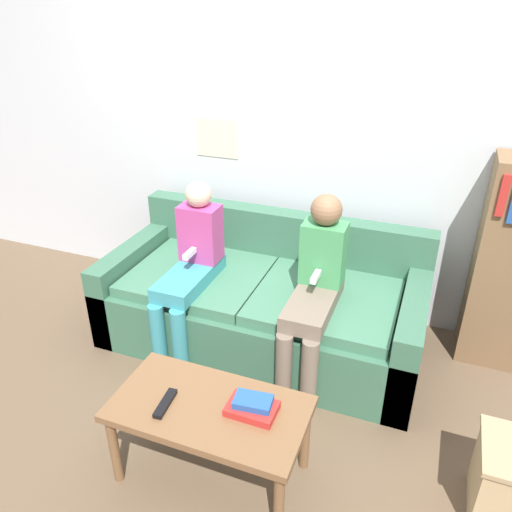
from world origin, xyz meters
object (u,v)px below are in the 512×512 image
(person_left, at_px, (191,264))
(person_right, at_px, (316,285))
(couch, at_px, (264,303))
(bookshelf, at_px, (508,265))
(coffee_table, at_px, (210,415))
(tv_remote, at_px, (165,403))

(person_left, distance_m, person_right, 0.77)
(couch, xyz_separation_m, person_left, (-0.39, -0.21, 0.32))
(bookshelf, bearing_deg, coffee_table, -130.63)
(bookshelf, bearing_deg, tv_remote, -133.26)
(person_right, bearing_deg, tv_remote, -113.93)
(couch, relative_size, coffee_table, 2.27)
(tv_remote, xyz_separation_m, bookshelf, (1.40, 1.49, 0.20))
(person_right, bearing_deg, couch, 151.33)
(person_left, xyz_separation_m, person_right, (0.77, 0.01, 0.02))
(person_right, distance_m, tv_remote, 1.03)
(coffee_table, height_order, bookshelf, bookshelf)
(coffee_table, distance_m, person_right, 0.93)
(person_right, bearing_deg, bookshelf, 29.36)
(coffee_table, xyz_separation_m, person_right, (0.23, 0.87, 0.23))
(couch, relative_size, person_right, 1.83)
(person_left, bearing_deg, couch, 28.61)
(coffee_table, distance_m, bookshelf, 1.89)
(bookshelf, bearing_deg, person_left, -162.26)
(person_left, xyz_separation_m, tv_remote, (0.35, -0.93, -0.15))
(person_right, xyz_separation_m, bookshelf, (0.98, 0.55, 0.04))
(person_right, height_order, tv_remote, person_right)
(couch, xyz_separation_m, person_right, (0.38, -0.21, 0.33))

